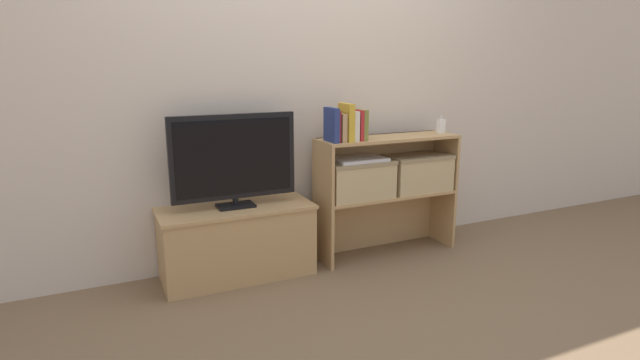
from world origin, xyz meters
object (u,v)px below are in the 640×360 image
book_maroon (335,126)px  storage_basket_right (417,171)px  book_mustard (346,122)px  book_ivory (352,126)px  book_olive (362,125)px  storage_basket_left (358,178)px  book_tan (340,127)px  book_crimson (357,125)px  baby_monitor (441,126)px  laptop (358,159)px  tv_stand (237,242)px  tv (234,159)px  book_navy (331,125)px

book_maroon → storage_basket_right: (0.65, 0.03, -0.35)m
book_maroon → book_mustard: (0.08, -0.00, 0.02)m
book_ivory → book_olive: 0.07m
storage_basket_left → book_tan: bearing=-170.3°
book_crimson → book_olive: bearing=0.0°
book_ivory → baby_monitor: book_ivory is taller
storage_basket_right → book_crimson: bearing=-177.1°
storage_basket_right → laptop: (-0.47, 0.00, 0.12)m
tv_stand → book_crimson: book_crimson is taller
book_olive → book_crimson: bearing=180.0°
laptop → book_crimson: bearing=-135.0°
tv → storage_basket_left: 0.83m
book_navy → book_olive: 0.21m
baby_monitor → storage_basket_left: (-0.66, -0.02, -0.30)m
book_navy → book_ivory: size_ratio=1.14×
book_olive → laptop: 0.23m
tv → laptop: 0.81m
book_ivory → baby_monitor: bearing=3.2°
book_tan → laptop: (0.15, 0.03, -0.22)m
tv → laptop: tv is taller
book_tan → storage_basket_right: (0.62, 0.03, -0.34)m
book_mustard → laptop: book_mustard is taller
book_crimson → storage_basket_right: size_ratio=0.43×
book_crimson → book_olive: book_olive is taller
book_crimson → book_maroon: bearing=180.0°
book_mustard → storage_basket_right: size_ratio=0.52×
book_maroon → book_olive: bearing=-0.0°
tv → tv_stand: bearing=90.0°
book_ivory → book_tan: bearing=180.0°
tv_stand → book_ivory: 1.01m
book_maroon → baby_monitor: (0.84, 0.04, -0.05)m
book_mustard → book_tan: bearing=180.0°
book_tan → book_mustard: book_mustard is taller
tv → storage_basket_left: (0.81, -0.05, -0.18)m
laptop → book_navy: bearing=-173.1°
book_mustard → baby_monitor: bearing=3.0°
book_tan → storage_basket_left: book_tan is taller
book_ivory → storage_basket_right: bearing=2.7°
laptop → book_olive: bearing=-79.6°
baby_monitor → storage_basket_right: 0.36m
book_crimson → tv_stand: bearing=174.1°
tv_stand → storage_basket_left: bearing=-3.9°
tv_stand → storage_basket_right: (1.28, -0.06, 0.33)m
tv → baby_monitor: (1.47, -0.04, 0.12)m
book_crimson → laptop: size_ratio=0.56×
book_crimson → laptop: 0.23m
tv_stand → baby_monitor: (1.47, -0.04, 0.64)m
book_olive → laptop: (-0.00, 0.03, -0.22)m
book_olive → baby_monitor: 0.66m
book_maroon → laptop: (0.18, 0.03, -0.23)m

